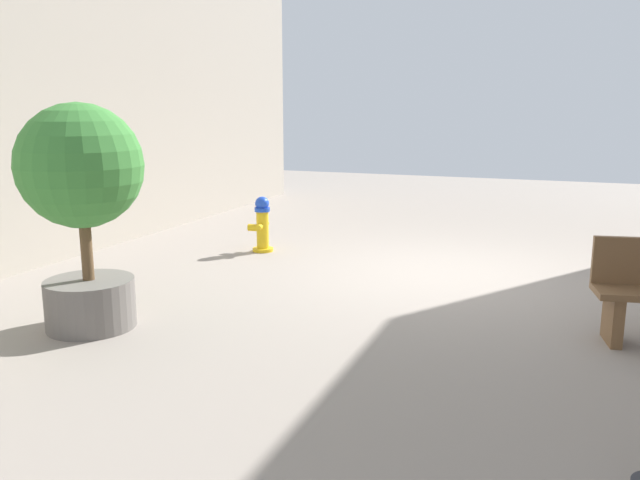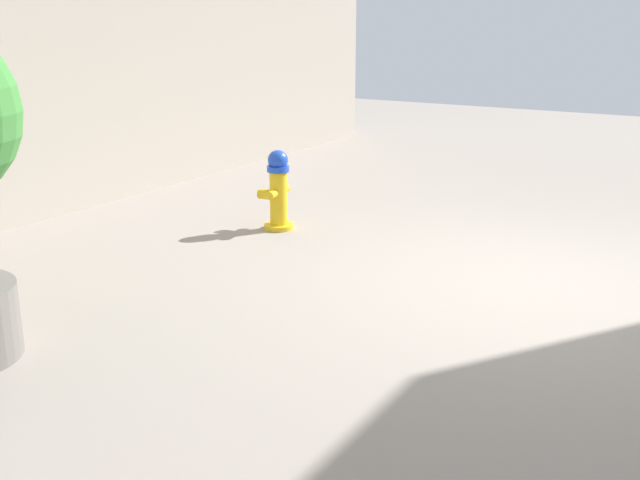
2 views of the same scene
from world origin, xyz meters
TOP-DOWN VIEW (x-y plane):
  - ground_plane at (0.00, 0.00)m, footprint 23.40×23.40m
  - fire_hydrant at (2.81, -0.37)m, footprint 0.38×0.41m

SIDE VIEW (x-z plane):
  - ground_plane at x=0.00m, z-range 0.00..0.00m
  - fire_hydrant at x=2.81m, z-range 0.00..0.82m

